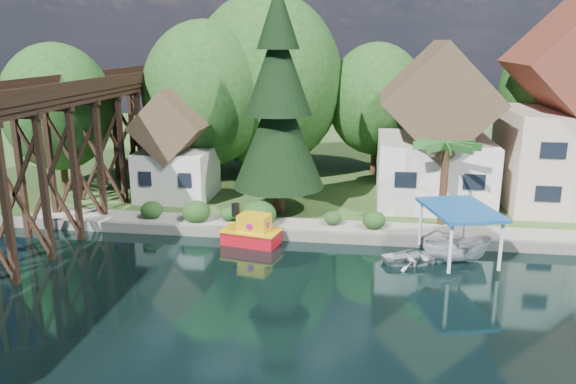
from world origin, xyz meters
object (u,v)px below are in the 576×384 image
Objects in this scene: palm_tree at (446,148)px; boat_white_a at (415,256)px; shed at (176,152)px; conifer at (278,106)px; boat_canopy at (458,239)px; house_center at (574,119)px; trestle_bridge at (33,154)px; tugboat at (252,232)px; house_left at (435,136)px.

palm_tree is 1.60× the size of boat_white_a.
shed is 8.99m from conifer.
shed is 1.46× the size of boat_canopy.
house_center reaches higher than shed.
trestle_bridge is 23.75m from palm_tree.
tugboat is at bearing 8.96° from trestle_bridge.
trestle_bridge is 21.76m from boat_white_a.
trestle_bridge is 10.69m from shed.
palm_tree is at bearing -11.89° from shed.
palm_tree is at bearing -6.65° from conifer.
house_center is 2.58× the size of boat_canopy.
shed is at bearing -175.76° from house_center.
boat_white_a is at bearing 0.98° from trestle_bridge.
boat_white_a is at bearing -134.62° from house_center.
conifer reaches higher than trestle_bridge.
house_left reaches higher than trestle_bridge.
trestle_bridge is 8.20× the size of boat_canopy.
boat_canopy is (23.39, 0.77, -4.05)m from trestle_bridge.
house_center reaches higher than boat_white_a.
house_center is at bearing 50.81° from boat_canopy.
shed is at bearing 168.11° from palm_tree.
tugboat is 1.05× the size of boat_white_a.
trestle_bridge is at bearing -152.30° from conifer.
house_center is at bearing 25.24° from tugboat.
house_left is 9.10m from house_center.
house_center reaches higher than tugboat.
boat_white_a is at bearing -37.18° from conifer.
shed is at bearing 61.81° from trestle_bridge.
house_left is at bearing 39.04° from tugboat.
conifer is 2.63× the size of palm_tree.
palm_tree is (10.30, -1.20, -2.16)m from conifer.
boat_canopy is at bearing -87.78° from house_left.
house_left is at bearing 25.21° from trestle_bridge.
tugboat is 9.34m from boat_white_a.
conifer is (7.80, -2.61, 3.64)m from shed.
tugboat is (-11.13, -3.63, -4.59)m from palm_tree.
trestle_bridge is 3.05× the size of conifer.
shed is 2.29× the size of boat_white_a.
house_center is at bearing 13.50° from conifer.
trestle_bridge reaches higher than palm_tree.
shed reaches higher than palm_tree.
boat_canopy is at bearing -29.33° from conifer.
trestle_bridge reaches higher than tugboat.
house_left is (23.00, 10.83, -0.21)m from trestle_bridge.
shed is (-18.00, -1.50, -1.31)m from house_left.
conifer is 2.68× the size of boat_canopy.
boat_canopy reaches higher than boat_white_a.
shed is at bearing 155.04° from boat_canopy.
house_center is 19.78m from conifer.
conifer reaches higher than tugboat.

